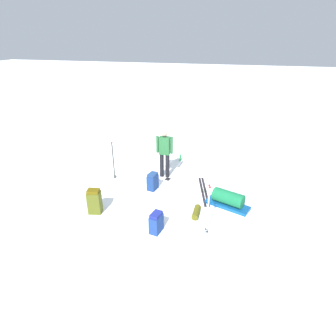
# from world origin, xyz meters

# --- Properties ---
(ground_plane) EXTENTS (80.00, 80.00, 0.00)m
(ground_plane) POSITION_xyz_m (0.00, 0.00, 0.00)
(ground_plane) COLOR white
(skier_standing) EXTENTS (0.23, 0.57, 1.70)m
(skier_standing) POSITION_xyz_m (0.74, 0.30, 0.95)
(skier_standing) COLOR black
(skier_standing) RESTS_ON ground_plane
(ski_pair_near) EXTENTS (0.57, 1.70, 0.05)m
(ski_pair_near) POSITION_xyz_m (0.50, 0.13, 0.01)
(ski_pair_near) COLOR silver
(ski_pair_near) RESTS_ON ground_plane
(ski_pair_far) EXTENTS (1.78, 0.59, 0.05)m
(ski_pair_far) POSITION_xyz_m (0.03, -1.16, 0.01)
(ski_pair_far) COLOR black
(ski_pair_far) RESTS_ON ground_plane
(backpack_large_dark) EXTENTS (0.40, 0.32, 0.56)m
(backpack_large_dark) POSITION_xyz_m (-0.22, 0.45, 0.27)
(backpack_large_dark) COLOR navy
(backpack_large_dark) RESTS_ON ground_plane
(backpack_bright) EXTENTS (0.33, 0.39, 0.72)m
(backpack_bright) POSITION_xyz_m (-1.86, 1.62, 0.36)
(backpack_bright) COLOR #4E5418
(backpack_bright) RESTS_ON ground_plane
(backpack_small_spare) EXTENTS (0.41, 0.31, 0.55)m
(backpack_small_spare) POSITION_xyz_m (-2.26, -0.26, 0.27)
(backpack_small_spare) COLOR navy
(backpack_small_spare) RESTS_ON ground_plane
(ski_poles_planted_near) EXTENTS (0.16, 0.10, 1.32)m
(ski_poles_planted_near) POSITION_xyz_m (0.20, 1.95, 0.73)
(ski_poles_planted_near) COLOR black
(ski_poles_planted_near) RESTS_ON ground_plane
(ski_poles_planted_far) EXTENTS (0.16, 0.10, 1.35)m
(ski_poles_planted_far) POSITION_xyz_m (-1.99, -1.49, 0.75)
(ski_poles_planted_far) COLOR #A8B8C5
(ski_poles_planted_far) RESTS_ON ground_plane
(gear_sled) EXTENTS (0.87, 1.33, 0.49)m
(gear_sled) POSITION_xyz_m (-0.66, -1.94, 0.22)
(gear_sled) COLOR #104A89
(gear_sled) RESTS_ON ground_plane
(sleeping_mat_rolled) EXTENTS (0.55, 0.18, 0.18)m
(sleeping_mat_rolled) POSITION_xyz_m (-1.30, -1.13, 0.09)
(sleeping_mat_rolled) COLOR #555314
(sleeping_mat_rolled) RESTS_ON ground_plane
(thermos_bottle) EXTENTS (0.07, 0.07, 0.26)m
(thermos_bottle) POSITION_xyz_m (2.17, 0.04, 0.13)
(thermos_bottle) COLOR #1C783A
(thermos_bottle) RESTS_ON ground_plane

